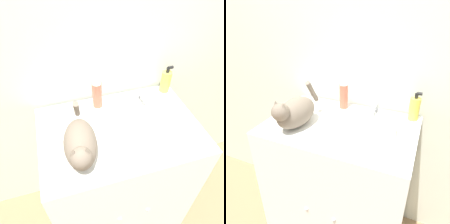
% 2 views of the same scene
% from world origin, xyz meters
% --- Properties ---
extents(wall_back, '(6.00, 0.05, 2.50)m').
position_xyz_m(wall_back, '(0.00, 0.61, 1.25)').
color(wall_back, silver).
rests_on(wall_back, ground_plane).
extents(vanity_cabinet, '(0.84, 0.58, 0.92)m').
position_xyz_m(vanity_cabinet, '(0.00, 0.28, 0.46)').
color(vanity_cabinet, white).
rests_on(vanity_cabinet, ground_plane).
extents(sink_basin, '(0.30, 0.30, 0.05)m').
position_xyz_m(sink_basin, '(0.16, 0.28, 0.94)').
color(sink_basin, white).
rests_on(sink_basin, vanity_cabinet).
extents(faucet, '(0.19, 0.11, 0.11)m').
position_xyz_m(faucet, '(0.16, 0.43, 0.97)').
color(faucet, silver).
rests_on(faucet, vanity_cabinet).
extents(cat, '(0.18, 0.37, 0.22)m').
position_xyz_m(cat, '(-0.22, 0.17, 1.01)').
color(cat, '#7A6B5B').
rests_on(cat, vanity_cabinet).
extents(soap_bottle, '(0.06, 0.06, 0.17)m').
position_xyz_m(soap_bottle, '(0.37, 0.51, 0.99)').
color(soap_bottle, '#EADB4C').
rests_on(soap_bottle, vanity_cabinet).
extents(spray_bottle, '(0.05, 0.05, 0.19)m').
position_xyz_m(spray_bottle, '(-0.07, 0.49, 1.01)').
color(spray_bottle, '#EF6047').
rests_on(spray_bottle, vanity_cabinet).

